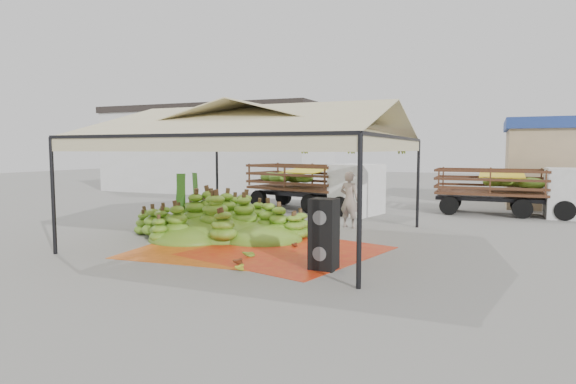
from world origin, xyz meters
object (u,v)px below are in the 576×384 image
at_px(vendor, 349,200).
at_px(truck_right, 516,186).
at_px(banana_heap, 220,214).
at_px(truck_left, 318,182).
at_px(speaker_stack, 324,234).

height_order(vendor, truck_right, truck_right).
distance_m(banana_heap, vendor, 4.48).
height_order(vendor, truck_left, truck_left).
distance_m(truck_left, truck_right, 8.11).
bearing_deg(truck_left, vendor, -41.92).
bearing_deg(banana_heap, speaker_stack, -33.28).
distance_m(banana_heap, truck_right, 12.26).
xyz_separation_m(speaker_stack, vendor, (-1.05, 5.85, 0.17)).
relative_size(speaker_stack, truck_right, 0.28).
xyz_separation_m(speaker_stack, truck_left, (-3.58, 9.77, 0.48)).
xyz_separation_m(speaker_stack, truck_right, (4.35, 11.46, 0.40)).
bearing_deg(truck_right, speaker_stack, -110.63).
distance_m(vendor, truck_right, 7.79).
bearing_deg(speaker_stack, vendor, 103.23).
relative_size(banana_heap, vendor, 3.13).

